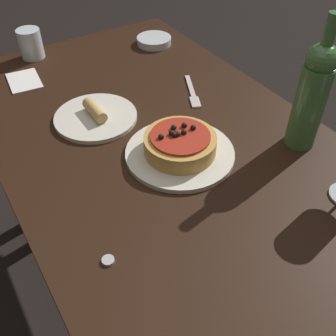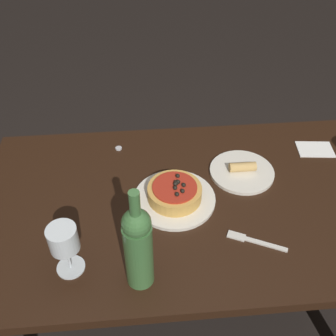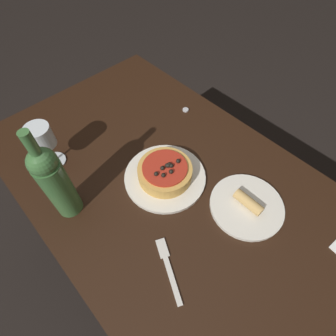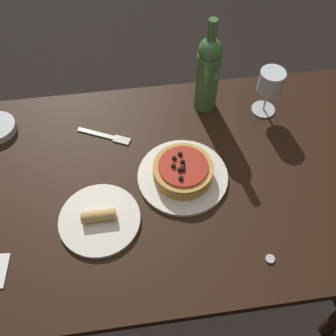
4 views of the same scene
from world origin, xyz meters
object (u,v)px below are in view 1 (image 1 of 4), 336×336
Objects in this scene: pizza at (178,144)px; fork at (192,93)px; dinner_plate at (178,154)px; side_plate at (96,116)px; wine_bottle at (312,94)px; dining_table at (166,170)px; side_bowl at (154,41)px; water_cup at (31,44)px; bottle_cap at (108,260)px.

pizza is 1.04× the size of fork.
pizza is at bearing 161.20° from dinner_plate.
wine_bottle is at bearing 46.82° from side_plate.
pizza is 0.33m from wine_bottle.
fork is at bearing 128.76° from dining_table.
wine_bottle is 2.68× the size of side_bowl.
pizza is at bearing -4.21° from dining_table.
dining_table is 0.26m from fork.
water_cup is 0.58m from fork.
side_bowl is at bearing 152.22° from dining_table.
bottle_cap is at bearing -9.49° from water_cup.
fork is at bearing 33.85° from water_cup.
wine_bottle reaches higher than bottle_cap.
dinner_plate is at bearing -4.26° from dining_table.
fork is at bearing 138.06° from dinner_plate.
bottle_cap is at bearing -21.87° from side_plate.
dining_table is 0.57m from side_bowl.
pizza is 0.70m from water_cup.
pizza is at bearing 123.40° from bottle_cap.
fork is at bearing 130.16° from bottle_cap.
pizza is (0.06, -0.00, 0.13)m from dining_table.
water_cup reaches higher than side_bowl.
water_cup is at bearing -176.60° from side_plate.
pizza is 0.78× the size of side_plate.
side_bowl is at bearing 143.80° from bottle_cap.
fork is (0.48, 0.32, -0.05)m from water_cup.
wine_bottle reaches higher than water_cup.
water_cup is at bearing -152.78° from wine_bottle.
pizza reaches higher than dinner_plate.
side_plate reaches higher than fork.
dinner_plate is at bearing -16.49° from fork.
dining_table is 11.38× the size of side_bowl.
wine_bottle is 3.42× the size of water_cup.
fork is 0.75× the size of side_plate.
side_plate is (0.44, 0.03, -0.04)m from water_cup.
side_plate is at bearing -71.32° from fork.
wine_bottle is at bearing 57.06° from dining_table.
side_plate is (-0.25, -0.10, 0.00)m from dinner_plate.
dining_table is at bearing -122.94° from wine_bottle.
side_bowl is (0.13, 0.40, -0.04)m from water_cup.
pizza is 0.27m from side_plate.
water_cup reaches higher than dining_table.
dinner_plate is 1.58× the size of fork.
side_plate is at bearing -133.18° from wine_bottle.
side_bowl is at bearing 71.72° from water_cup.
water_cup is at bearing -167.83° from dining_table.
water_cup is 0.43× the size of side_plate.
side_plate is (-0.25, -0.10, -0.03)m from pizza.
wine_bottle reaches higher than pizza.
pizza is 1.82× the size of water_cup.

